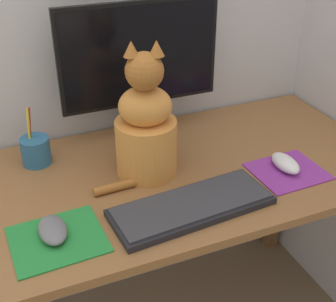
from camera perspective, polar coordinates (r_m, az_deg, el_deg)
name	(u,v)px	position (r m, az deg, el deg)	size (l,w,h in m)	color
desk	(157,202)	(1.40, -1.32, -6.22)	(1.40, 0.65, 0.72)	brown
monitor	(140,64)	(1.43, -3.40, 10.57)	(0.50, 0.17, 0.44)	black
keyboard	(192,206)	(1.20, 2.92, -6.70)	(0.43, 0.19, 0.02)	black
mousepad_left	(58,239)	(1.15, -13.31, -10.44)	(0.22, 0.20, 0.00)	#238438
mousepad_right	(288,171)	(1.39, 14.38, -2.41)	(0.21, 0.18, 0.00)	purple
computer_mouse_left	(53,230)	(1.15, -13.88, -9.29)	(0.07, 0.11, 0.03)	slate
computer_mouse_right	(285,163)	(1.39, 14.12, -1.45)	(0.06, 0.11, 0.04)	white
cat	(146,127)	(1.28, -2.75, 2.91)	(0.28, 0.22, 0.39)	#D6893D
pen_cup	(36,150)	(1.42, -15.83, 0.07)	(0.09, 0.09, 0.17)	#286089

